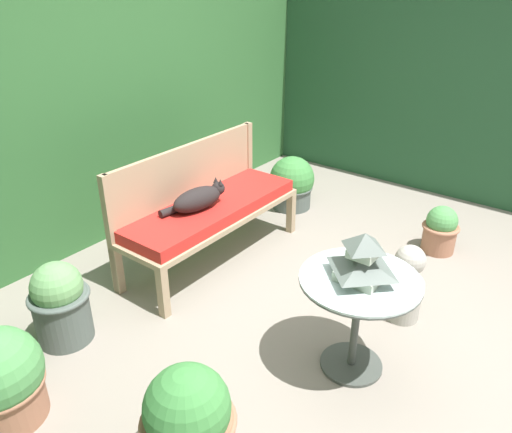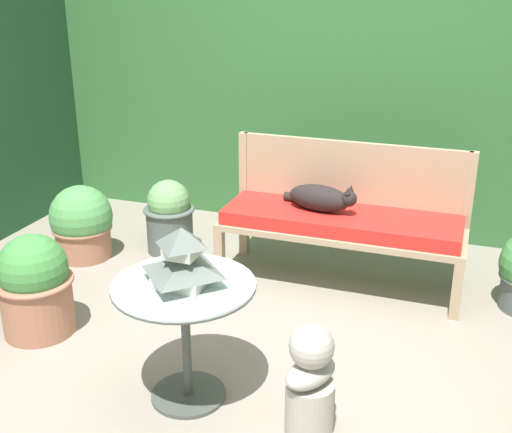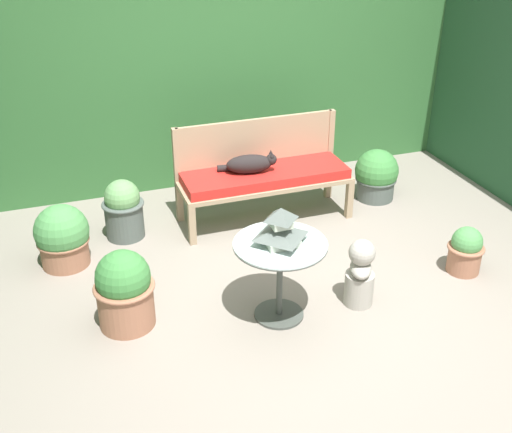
# 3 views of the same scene
# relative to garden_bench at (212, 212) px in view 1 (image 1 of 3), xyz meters

# --- Properties ---
(ground) EXTENTS (30.00, 30.00, 0.00)m
(ground) POSITION_rel_garden_bench_xyz_m (-0.12, -1.20, -0.42)
(ground) COLOR gray
(foliage_hedge_back) EXTENTS (6.40, 1.09, 2.24)m
(foliage_hedge_back) POSITION_rel_garden_bench_xyz_m (-0.12, 1.51, 0.70)
(foliage_hedge_back) COLOR #336633
(foliage_hedge_back) RESTS_ON ground
(foliage_hedge_right) EXTENTS (0.70, 3.76, 2.19)m
(foliage_hedge_right) POSITION_rel_garden_bench_xyz_m (2.73, -0.92, 0.68)
(foliage_hedge_right) COLOR #234C2D
(foliage_hedge_right) RESTS_ON ground
(garden_bench) EXTENTS (1.58, 0.53, 0.49)m
(garden_bench) POSITION_rel_garden_bench_xyz_m (0.00, 0.00, 0.00)
(garden_bench) COLOR tan
(garden_bench) RESTS_ON ground
(bench_backrest) EXTENTS (1.58, 0.06, 0.91)m
(bench_backrest) POSITION_rel_garden_bench_xyz_m (0.00, 0.24, 0.23)
(bench_backrest) COLOR tan
(bench_backrest) RESTS_ON ground
(cat) EXTENTS (0.52, 0.26, 0.20)m
(cat) POSITION_rel_garden_bench_xyz_m (-0.14, 0.01, 0.16)
(cat) COLOR black
(cat) RESTS_ON garden_bench
(patio_table) EXTENTS (0.67, 0.67, 0.62)m
(patio_table) POSITION_rel_garden_bench_xyz_m (-0.42, -1.46, 0.07)
(patio_table) COLOR #424742
(patio_table) RESTS_ON ground
(pagoda_birdhouse) EXTENTS (0.31, 0.31, 0.28)m
(pagoda_birdhouse) POSITION_rel_garden_bench_xyz_m (-0.42, -1.46, 0.32)
(pagoda_birdhouse) COLOR #B2BCA8
(pagoda_birdhouse) RESTS_ON patio_table
(garden_bust) EXTENTS (0.26, 0.32, 0.54)m
(garden_bust) POSITION_rel_garden_bench_xyz_m (0.20, -1.51, -0.15)
(garden_bust) COLOR #A39E93
(garden_bust) RESTS_ON ground
(potted_plant_bench_right) EXTENTS (0.43, 0.43, 0.51)m
(potted_plant_bench_right) POSITION_rel_garden_bench_xyz_m (1.19, 0.05, -0.17)
(potted_plant_bench_right) COLOR #4C5651
(potted_plant_bench_right) RESTS_ON ground
(potted_plant_hedge_corner) EXTENTS (0.30, 0.30, 0.40)m
(potted_plant_hedge_corner) POSITION_rel_garden_bench_xyz_m (1.22, -1.39, -0.22)
(potted_plant_hedge_corner) COLOR #9E664C
(potted_plant_hedge_corner) RESTS_ON ground
(potted_plant_table_near) EXTENTS (0.44, 0.44, 0.60)m
(potted_plant_table_near) POSITION_rel_garden_bench_xyz_m (-1.49, -1.19, -0.12)
(potted_plant_table_near) COLOR #9E664C
(potted_plant_table_near) RESTS_ON ground
(potted_plant_table_far) EXTENTS (0.37, 0.37, 0.55)m
(potted_plant_table_far) POSITION_rel_garden_bench_xyz_m (-1.29, 0.10, -0.15)
(potted_plant_table_far) COLOR #4C5651
(potted_plant_table_far) RESTS_ON ground
(potted_plant_patio_mid) EXTENTS (0.45, 0.45, 0.54)m
(potted_plant_patio_mid) POSITION_rel_garden_bench_xyz_m (-1.84, -0.21, -0.16)
(potted_plant_patio_mid) COLOR #9E664C
(potted_plant_patio_mid) RESTS_ON ground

